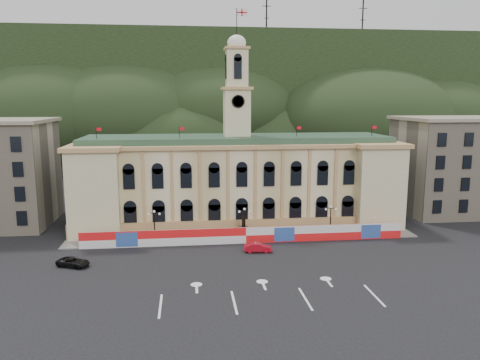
{
  "coord_description": "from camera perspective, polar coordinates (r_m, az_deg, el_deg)",
  "views": [
    {
      "loc": [
        -8.9,
        -53.93,
        21.98
      ],
      "look_at": [
        -0.58,
        18.0,
        9.42
      ],
      "focal_mm": 35.0,
      "sensor_mm": 36.0,
      "label": 1
    }
  ],
  "objects": [
    {
      "name": "pavement",
      "position": [
        75.48,
        0.46,
        -7.03
      ],
      "size": [
        56.0,
        5.5,
        0.16
      ],
      "primitive_type": "cube",
      "color": "slate",
      "rests_on": "ground"
    },
    {
      "name": "city_hall",
      "position": [
        83.25,
        -0.36,
        0.06
      ],
      "size": [
        56.2,
        17.6,
        37.1
      ],
      "color": "beige",
      "rests_on": "ground"
    },
    {
      "name": "black_suv",
      "position": [
        66.82,
        -19.66,
        -9.41
      ],
      "size": [
        5.18,
        5.87,
        1.23
      ],
      "primitive_type": "imported",
      "rotation": [
        0.0,
        0.0,
        1.17
      ],
      "color": "black",
      "rests_on": "ground"
    },
    {
      "name": "ground",
      "position": [
        58.91,
        2.63,
        -12.08
      ],
      "size": [
        260.0,
        260.0,
        0.0
      ],
      "primitive_type": "plane",
      "color": "black",
      "rests_on": "ground"
    },
    {
      "name": "lamp_right",
      "position": [
        76.9,
        10.98,
        -4.58
      ],
      "size": [
        1.96,
        0.44,
        5.15
      ],
      "color": "black",
      "rests_on": "ground"
    },
    {
      "name": "red_sedan",
      "position": [
        68.8,
        2.2,
        -8.21
      ],
      "size": [
        2.13,
        4.32,
        1.34
      ],
      "primitive_type": "imported",
      "rotation": [
        0.0,
        0.0,
        1.48
      ],
      "color": "#AC0C1B",
      "rests_on": "ground"
    },
    {
      "name": "lamp_center",
      "position": [
        73.94,
        0.54,
        -4.98
      ],
      "size": [
        1.96,
        0.44,
        5.15
      ],
      "color": "black",
      "rests_on": "ground"
    },
    {
      "name": "statue",
      "position": [
        75.4,
        0.44,
        -6.17
      ],
      "size": [
        1.4,
        1.4,
        3.72
      ],
      "color": "#595651",
      "rests_on": "ground"
    },
    {
      "name": "hoarding_fence",
      "position": [
        72.6,
        0.77,
        -6.76
      ],
      "size": [
        50.0,
        0.44,
        2.5
      ],
      "color": "red",
      "rests_on": "ground"
    },
    {
      "name": "hill_ridge",
      "position": [
        176.17,
        -3.74,
        9.01
      ],
      "size": [
        230.0,
        80.0,
        64.0
      ],
      "color": "black",
      "rests_on": "ground"
    },
    {
      "name": "lane_markings",
      "position": [
        54.37,
        3.5,
        -14.02
      ],
      "size": [
        26.0,
        10.0,
        0.02
      ],
      "primitive_type": null,
      "color": "white",
      "rests_on": "ground"
    },
    {
      "name": "side_building_right",
      "position": [
        100.28,
        24.65,
        1.69
      ],
      "size": [
        21.0,
        17.0,
        18.6
      ],
      "color": "tan",
      "rests_on": "ground"
    },
    {
      "name": "lamp_left",
      "position": [
        73.58,
        -10.39,
        -5.22
      ],
      "size": [
        1.96,
        0.44,
        5.15
      ],
      "color": "black",
      "rests_on": "ground"
    }
  ]
}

